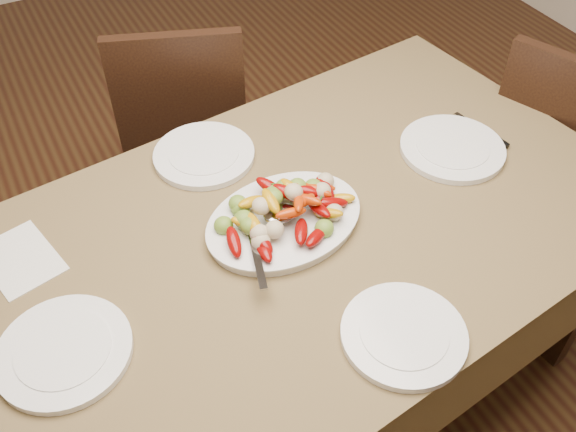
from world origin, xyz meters
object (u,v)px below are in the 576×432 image
Objects in this scene: chair_far at (187,125)px; serving_platter at (284,222)px; plate_left at (64,352)px; plate_near at (404,335)px; plate_right at (452,149)px; chair_right at (563,159)px; dining_table at (288,323)px; plate_far at (204,155)px.

chair_far reaches higher than serving_platter.
plate_near is at bearing -24.69° from plate_left.
chair_far is at bearing 91.01° from plate_near.
plate_right is 0.66m from plate_near.
serving_platter is 0.42m from plate_near.
serving_platter reaches higher than plate_left.
plate_near is at bearing -137.14° from plate_right.
chair_right is at bearing 24.41° from plate_near.
chair_right reaches higher than dining_table.
plate_near is at bearing -80.21° from serving_platter.
plate_far reaches higher than dining_table.
dining_table is 0.70m from plate_left.
plate_far is (-0.63, 0.30, 0.00)m from plate_right.
dining_table is 6.29× the size of plate_right.
chair_right reaches higher than serving_platter.
chair_right is 1.20m from plate_near.
plate_right and plate_near have the same top height.
chair_right is at bearing 3.43° from serving_platter.
plate_left is (-0.63, -0.98, 0.29)m from chair_far.
plate_right is at bearing 141.76° from chair_far.
chair_far is 2.38× the size of serving_platter.
chair_far is 1.34m from chair_right.
chair_right is at bearing 3.16° from plate_right.
dining_table is 0.54m from plate_far.
plate_left and plate_right have the same top height.
serving_platter is at bearing -77.68° from plate_far.
serving_platter is 0.55m from plate_right.
plate_far is at bearing 154.29° from plate_right.
chair_far is 1.00× the size of chair_right.
dining_table is at bearing -98.22° from serving_platter.
dining_table is 0.39m from serving_platter.
plate_near is at bearing 93.66° from chair_right.
plate_far is 0.76m from plate_near.
chair_far reaches higher than plate_left.
plate_far is (-0.12, -0.52, 0.29)m from chair_far.
serving_platter is (-1.13, -0.07, 0.30)m from chair_right.
dining_table is 6.56× the size of plate_far.
dining_table is 1.94× the size of chair_far.
plate_right is 1.08× the size of plate_near.
chair_far is 0.61m from plate_far.
chair_far is (0.05, 0.89, 0.10)m from dining_table.
plate_left is at bearing 155.31° from plate_near.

